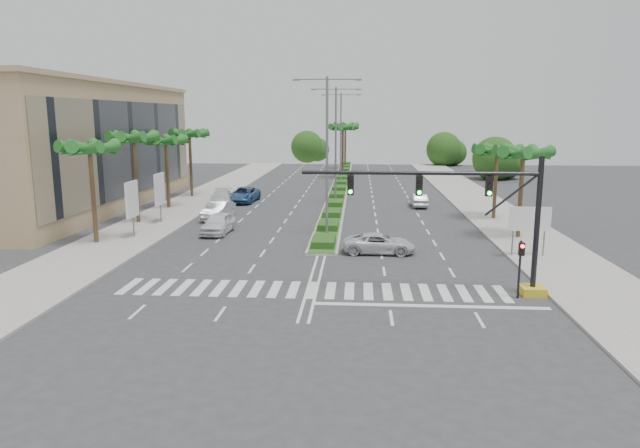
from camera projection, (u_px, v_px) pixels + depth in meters
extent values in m
plane|color=#333335|center=(312.00, 290.00, 30.41)|extent=(160.00, 160.00, 0.00)
cube|color=gray|center=(507.00, 223.00, 48.97)|extent=(6.00, 120.00, 0.15)
cube|color=gray|center=(161.00, 219.00, 51.01)|extent=(6.00, 120.00, 0.15)
cube|color=gray|center=(340.00, 186.00, 74.49)|extent=(2.20, 75.00, 0.20)
cube|color=#356021|center=(340.00, 185.00, 74.46)|extent=(1.80, 75.00, 0.04)
cube|color=tan|center=(72.00, 148.00, 56.50)|extent=(12.00, 36.00, 12.00)
cube|color=gold|center=(532.00, 291.00, 29.59)|extent=(1.20, 1.20, 0.45)
cylinder|color=black|center=(537.00, 225.00, 28.94)|extent=(0.28, 0.28, 7.00)
cylinder|color=black|center=(420.00, 173.00, 28.86)|extent=(12.00, 0.20, 0.20)
cylinder|color=black|center=(511.00, 195.00, 28.75)|extent=(2.53, 0.12, 2.15)
cube|color=black|center=(489.00, 186.00, 28.74)|extent=(0.32, 0.24, 1.00)
cylinder|color=#19E533|center=(489.00, 193.00, 28.67)|extent=(0.20, 0.06, 0.20)
cube|color=black|center=(419.00, 186.00, 28.98)|extent=(0.32, 0.24, 1.00)
cylinder|color=#19E533|center=(419.00, 192.00, 28.90)|extent=(0.20, 0.06, 0.20)
cube|color=black|center=(350.00, 185.00, 29.21)|extent=(0.32, 0.24, 1.00)
cylinder|color=#19E533|center=(350.00, 192.00, 29.14)|extent=(0.20, 0.06, 0.20)
cylinder|color=black|center=(519.00, 270.00, 28.83)|extent=(0.12, 0.12, 3.00)
cube|color=black|center=(522.00, 249.00, 28.47)|extent=(0.28, 0.22, 0.65)
cylinder|color=red|center=(523.00, 246.00, 28.31)|extent=(0.18, 0.05, 0.18)
cylinder|color=slate|center=(513.00, 237.00, 37.14)|extent=(0.10, 0.10, 2.80)
cylinder|color=slate|center=(544.00, 237.00, 37.01)|extent=(0.10, 0.10, 2.80)
cube|color=#0C6638|center=(530.00, 219.00, 36.85)|extent=(2.60, 0.08, 1.50)
cube|color=white|center=(530.00, 219.00, 36.80)|extent=(2.70, 0.02, 1.60)
cylinder|color=slate|center=(133.00, 220.00, 42.88)|extent=(0.12, 0.12, 2.80)
cube|color=white|center=(132.00, 199.00, 42.58)|extent=(0.18, 2.10, 2.70)
cube|color=#D8594C|center=(132.00, 199.00, 42.58)|extent=(0.12, 2.00, 2.60)
cylinder|color=slate|center=(161.00, 208.00, 48.76)|extent=(0.12, 0.12, 2.80)
cube|color=white|center=(160.00, 189.00, 48.46)|extent=(0.18, 2.10, 2.70)
cube|color=#D8594C|center=(160.00, 189.00, 48.46)|extent=(0.12, 2.00, 2.60)
cylinder|color=brown|center=(93.00, 196.00, 40.66)|extent=(0.32, 0.32, 7.00)
sphere|color=brown|center=(90.00, 148.00, 40.02)|extent=(0.70, 0.70, 0.70)
cone|color=#1D5E21|center=(105.00, 150.00, 39.96)|extent=(0.90, 3.62, 1.50)
cone|color=#1D5E21|center=(105.00, 149.00, 40.83)|extent=(3.39, 2.96, 1.50)
cone|color=#1D5E21|center=(93.00, 149.00, 41.11)|extent=(3.73, 1.68, 1.50)
cone|color=#1D5E21|center=(79.00, 149.00, 40.57)|extent=(2.38, 3.65, 1.50)
cone|color=#1D5E21|center=(73.00, 150.00, 39.64)|extent=(2.38, 3.65, 1.50)
cone|color=#1D5E21|center=(79.00, 151.00, 39.00)|extent=(3.73, 1.68, 1.50)
cone|color=#1D5E21|center=(94.00, 151.00, 39.15)|extent=(3.39, 2.96, 1.50)
cylinder|color=brown|center=(136.00, 181.00, 48.46)|extent=(0.32, 0.32, 7.40)
sphere|color=brown|center=(134.00, 138.00, 47.78)|extent=(0.70, 0.70, 0.70)
cone|color=#1D5E21|center=(146.00, 139.00, 47.73)|extent=(0.90, 3.62, 1.50)
cone|color=#1D5E21|center=(145.00, 139.00, 48.60)|extent=(3.39, 2.96, 1.50)
cone|color=#1D5E21|center=(136.00, 139.00, 48.87)|extent=(3.73, 1.68, 1.50)
cone|color=#1D5E21|center=(124.00, 139.00, 48.34)|extent=(2.38, 3.65, 1.50)
cone|color=#1D5E21|center=(120.00, 139.00, 47.40)|extent=(2.38, 3.65, 1.50)
cone|color=#1D5E21|center=(126.00, 140.00, 46.77)|extent=(3.73, 1.68, 1.50)
cone|color=#1D5E21|center=(138.00, 140.00, 46.91)|extent=(3.39, 2.96, 1.50)
cylinder|color=brown|center=(167.00, 175.00, 56.35)|extent=(0.32, 0.32, 6.80)
sphere|color=brown|center=(166.00, 141.00, 55.74)|extent=(0.70, 0.70, 0.70)
cone|color=#1D5E21|center=(177.00, 142.00, 55.68)|extent=(0.90, 3.62, 1.50)
cone|color=#1D5E21|center=(175.00, 142.00, 56.55)|extent=(3.39, 2.96, 1.50)
cone|color=#1D5E21|center=(167.00, 142.00, 56.82)|extent=(3.73, 1.68, 1.50)
cone|color=#1D5E21|center=(158.00, 142.00, 56.29)|extent=(2.38, 3.65, 1.50)
cone|color=#1D5E21|center=(154.00, 142.00, 55.35)|extent=(2.38, 3.65, 1.50)
cone|color=#1D5E21|center=(160.00, 143.00, 54.72)|extent=(3.73, 1.68, 1.50)
cone|color=#1D5E21|center=(170.00, 143.00, 54.87)|extent=(3.39, 2.96, 1.50)
cylinder|color=brown|center=(191.00, 166.00, 64.16)|extent=(0.32, 0.32, 7.20)
sphere|color=brown|center=(189.00, 134.00, 63.50)|extent=(0.70, 0.70, 0.70)
cone|color=#1D5E21|center=(199.00, 135.00, 63.44)|extent=(0.90, 3.62, 1.50)
cone|color=#1D5E21|center=(198.00, 135.00, 64.32)|extent=(3.39, 2.96, 1.50)
cone|color=#1D5E21|center=(190.00, 135.00, 64.59)|extent=(3.73, 1.68, 1.50)
cone|color=#1D5E21|center=(182.00, 135.00, 64.05)|extent=(2.38, 3.65, 1.50)
cone|color=#1D5E21|center=(179.00, 135.00, 63.12)|extent=(2.38, 3.65, 1.50)
cone|color=#1D5E21|center=(184.00, 136.00, 62.48)|extent=(3.73, 1.68, 1.50)
cone|color=#1D5E21|center=(193.00, 135.00, 62.63)|extent=(3.39, 2.96, 1.50)
cylinder|color=brown|center=(520.00, 196.00, 42.54)|extent=(0.32, 0.32, 6.50)
sphere|color=brown|center=(523.00, 154.00, 41.95)|extent=(0.70, 0.70, 0.70)
cone|color=#1D5E21|center=(538.00, 155.00, 41.90)|extent=(0.90, 3.62, 1.50)
cone|color=#1D5E21|center=(529.00, 154.00, 42.77)|extent=(3.39, 2.96, 1.50)
cone|color=#1D5E21|center=(516.00, 154.00, 43.04)|extent=(3.73, 1.68, 1.50)
cone|color=#1D5E21|center=(508.00, 155.00, 42.50)|extent=(2.38, 3.65, 1.50)
cone|color=#1D5E21|center=(511.00, 155.00, 41.57)|extent=(2.38, 3.65, 1.50)
cone|color=#1D5E21|center=(524.00, 156.00, 40.94)|extent=(3.73, 1.68, 1.50)
cone|color=#1D5E21|center=(536.00, 156.00, 41.08)|extent=(3.39, 2.96, 1.50)
cylinder|color=brown|center=(495.00, 185.00, 50.41)|extent=(0.32, 0.32, 6.20)
sphere|color=brown|center=(497.00, 151.00, 49.85)|extent=(0.70, 0.70, 0.70)
cone|color=#1D5E21|center=(510.00, 152.00, 49.79)|extent=(0.90, 3.62, 1.50)
cone|color=#1D5E21|center=(503.00, 152.00, 50.66)|extent=(3.39, 2.96, 1.50)
cone|color=#1D5E21|center=(492.00, 151.00, 50.93)|extent=(3.73, 1.68, 1.50)
cone|color=#1D5E21|center=(485.00, 152.00, 50.40)|extent=(2.38, 3.65, 1.50)
cone|color=#1D5E21|center=(487.00, 153.00, 49.47)|extent=(2.38, 3.65, 1.50)
cone|color=#1D5E21|center=(497.00, 153.00, 48.83)|extent=(3.73, 1.68, 1.50)
cone|color=#1D5E21|center=(508.00, 153.00, 48.98)|extent=(3.39, 2.96, 1.50)
cylinder|color=brown|center=(343.00, 153.00, 83.60)|extent=(0.32, 0.32, 7.50)
sphere|color=brown|center=(343.00, 128.00, 82.92)|extent=(0.70, 0.70, 0.70)
cone|color=#1D5E21|center=(350.00, 128.00, 82.86)|extent=(0.90, 3.62, 1.50)
cone|color=#1D5E21|center=(348.00, 128.00, 83.73)|extent=(3.39, 2.96, 1.50)
cone|color=#1D5E21|center=(341.00, 128.00, 84.00)|extent=(3.73, 1.68, 1.50)
cone|color=#1D5E21|center=(336.00, 128.00, 83.47)|extent=(2.38, 3.65, 1.50)
cone|color=#1D5E21|center=(336.00, 129.00, 82.53)|extent=(2.38, 3.65, 1.50)
cone|color=#1D5E21|center=(341.00, 129.00, 81.90)|extent=(3.73, 1.68, 1.50)
cone|color=#1D5E21|center=(347.00, 129.00, 82.04)|extent=(3.39, 2.96, 1.50)
cylinder|color=brown|center=(345.00, 147.00, 98.30)|extent=(0.32, 0.32, 7.50)
sphere|color=brown|center=(345.00, 126.00, 97.61)|extent=(0.70, 0.70, 0.70)
cone|color=#1D5E21|center=(352.00, 126.00, 97.56)|extent=(0.90, 3.62, 1.50)
cone|color=#1D5E21|center=(349.00, 126.00, 98.43)|extent=(3.39, 2.96, 1.50)
cone|color=#1D5E21|center=(344.00, 126.00, 98.70)|extent=(3.73, 1.68, 1.50)
cone|color=#1D5E21|center=(340.00, 126.00, 98.17)|extent=(2.38, 3.65, 1.50)
cone|color=#1D5E21|center=(339.00, 127.00, 97.23)|extent=(2.38, 3.65, 1.50)
cone|color=#1D5E21|center=(344.00, 127.00, 96.60)|extent=(3.73, 1.68, 1.50)
cone|color=#1D5E21|center=(349.00, 127.00, 96.74)|extent=(3.39, 2.96, 1.50)
cylinder|color=slate|center=(327.00, 158.00, 43.00)|extent=(0.20, 0.20, 12.00)
cylinder|color=slate|center=(311.00, 79.00, 41.99)|extent=(2.40, 0.10, 0.10)
cylinder|color=slate|center=(343.00, 79.00, 41.83)|extent=(2.40, 0.10, 0.10)
cube|color=slate|center=(296.00, 80.00, 42.08)|extent=(0.50, 0.25, 0.12)
cube|color=slate|center=(358.00, 80.00, 41.77)|extent=(0.50, 0.25, 0.12)
cylinder|color=slate|center=(336.00, 147.00, 58.68)|extent=(0.20, 0.20, 12.00)
cylinder|color=slate|center=(324.00, 89.00, 57.67)|extent=(2.40, 0.10, 0.10)
cylinder|color=slate|center=(348.00, 89.00, 57.51)|extent=(2.40, 0.10, 0.10)
cube|color=slate|center=(313.00, 90.00, 57.75)|extent=(0.50, 0.25, 0.12)
cube|color=slate|center=(359.00, 89.00, 57.45)|extent=(0.50, 0.25, 0.12)
cylinder|color=slate|center=(341.00, 140.00, 74.36)|extent=(0.20, 0.20, 12.00)
cylinder|color=slate|center=(332.00, 95.00, 73.35)|extent=(2.40, 0.10, 0.10)
cylinder|color=slate|center=(350.00, 95.00, 73.19)|extent=(2.40, 0.10, 0.10)
cube|color=slate|center=(323.00, 95.00, 73.43)|extent=(0.50, 0.25, 0.12)
cube|color=slate|center=(359.00, 95.00, 73.12)|extent=(0.50, 0.25, 0.12)
imported|color=white|center=(218.00, 223.00, 44.85)|extent=(2.14, 4.87, 1.63)
imported|color=#B6B6BB|center=(218.00, 210.00, 51.06)|extent=(2.26, 5.05, 1.61)
imported|color=#2A4D81|center=(243.00, 195.00, 61.05)|extent=(3.04, 5.92, 1.60)
imported|color=silver|center=(221.00, 198.00, 59.15)|extent=(2.84, 5.53, 1.53)
imported|color=silver|center=(379.00, 243.00, 38.46)|extent=(4.88, 2.29, 1.35)
imported|color=#A6A7AB|center=(419.00, 200.00, 57.98)|extent=(1.51, 4.11, 1.35)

